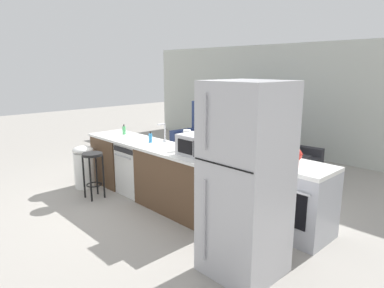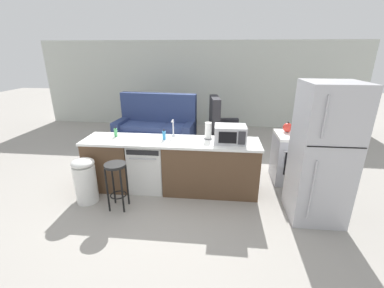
# 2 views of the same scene
# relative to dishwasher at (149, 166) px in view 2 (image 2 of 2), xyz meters

# --- Properties ---
(ground_plane) EXTENTS (24.00, 24.00, 0.00)m
(ground_plane) POSITION_rel_dishwasher_xyz_m (0.25, 0.00, -0.42)
(ground_plane) COLOR gray
(wall_back) EXTENTS (10.00, 0.06, 2.60)m
(wall_back) POSITION_rel_dishwasher_xyz_m (0.55, 4.20, 0.88)
(wall_back) COLOR beige
(wall_back) RESTS_ON ground_plane
(kitchen_counter) EXTENTS (2.94, 0.66, 0.90)m
(kitchen_counter) POSITION_rel_dishwasher_xyz_m (0.49, 0.00, -0.00)
(kitchen_counter) COLOR brown
(kitchen_counter) RESTS_ON ground_plane
(dishwasher) EXTENTS (0.58, 0.61, 0.84)m
(dishwasher) POSITION_rel_dishwasher_xyz_m (0.00, 0.00, 0.00)
(dishwasher) COLOR silver
(dishwasher) RESTS_ON ground_plane
(stove_range) EXTENTS (0.76, 0.68, 0.90)m
(stove_range) POSITION_rel_dishwasher_xyz_m (2.60, 0.55, 0.03)
(stove_range) COLOR #A8AAB2
(stove_range) RESTS_ON ground_plane
(refrigerator) EXTENTS (0.72, 0.73, 1.94)m
(refrigerator) POSITION_rel_dishwasher_xyz_m (2.60, -0.55, 0.55)
(refrigerator) COLOR #B7B7BC
(refrigerator) RESTS_ON ground_plane
(microwave) EXTENTS (0.50, 0.37, 0.28)m
(microwave) POSITION_rel_dishwasher_xyz_m (1.37, -0.00, 0.62)
(microwave) COLOR #B7B7BC
(microwave) RESTS_ON kitchen_counter
(sink_faucet) EXTENTS (0.07, 0.18, 0.30)m
(sink_faucet) POSITION_rel_dishwasher_xyz_m (0.41, 0.21, 0.61)
(sink_faucet) COLOR silver
(sink_faucet) RESTS_ON kitchen_counter
(paper_towel_roll) EXTENTS (0.14, 0.14, 0.28)m
(paper_towel_roll) POSITION_rel_dishwasher_xyz_m (1.01, 0.15, 0.62)
(paper_towel_roll) COLOR #4C4C51
(paper_towel_roll) RESTS_ON kitchen_counter
(soap_bottle) EXTENTS (0.06, 0.06, 0.18)m
(soap_bottle) POSITION_rel_dishwasher_xyz_m (0.29, 0.04, 0.55)
(soap_bottle) COLOR #338CCC
(soap_bottle) RESTS_ON kitchen_counter
(dish_soap_bottle) EXTENTS (0.06, 0.06, 0.18)m
(dish_soap_bottle) POSITION_rel_dishwasher_xyz_m (-0.57, 0.10, 0.55)
(dish_soap_bottle) COLOR #4CB266
(dish_soap_bottle) RESTS_ON kitchen_counter
(kettle) EXTENTS (0.21, 0.17, 0.19)m
(kettle) POSITION_rel_dishwasher_xyz_m (2.43, 0.68, 0.56)
(kettle) COLOR red
(kettle) RESTS_ON stove_range
(bar_stool) EXTENTS (0.32, 0.32, 0.74)m
(bar_stool) POSITION_rel_dishwasher_xyz_m (-0.31, -0.66, 0.11)
(bar_stool) COLOR black
(bar_stool) RESTS_ON ground_plane
(trash_bin) EXTENTS (0.35, 0.35, 0.74)m
(trash_bin) POSITION_rel_dishwasher_xyz_m (-0.88, -0.54, -0.04)
(trash_bin) COLOR white
(trash_bin) RESTS_ON ground_plane
(couch) EXTENTS (2.08, 1.09, 1.27)m
(couch) POSITION_rel_dishwasher_xyz_m (-0.41, 2.35, -0.03)
(couch) COLOR navy
(couch) RESTS_ON ground_plane
(armchair) EXTENTS (0.90, 0.95, 1.20)m
(armchair) POSITION_rel_dishwasher_xyz_m (1.28, 2.57, -0.07)
(armchair) COLOR #2D2D33
(armchair) RESTS_ON ground_plane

